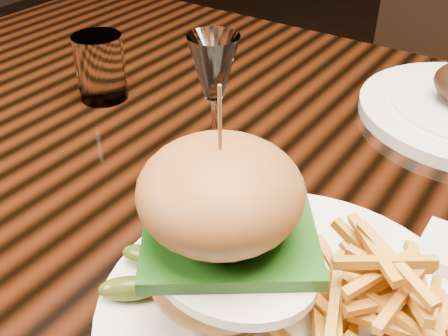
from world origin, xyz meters
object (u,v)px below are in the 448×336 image
Objects in this scene: wine_glass at (214,73)px; chair_far at (437,72)px; dining_table at (296,215)px; burger_plate at (288,273)px.

chair_far reaches higher than wine_glass.
dining_table is 1.68× the size of chair_far.
burger_plate reaches higher than dining_table.
chair_far reaches higher than dining_table.
wine_glass is (-0.10, -0.04, 0.20)m from dining_table.
dining_table is 4.68× the size of burger_plate.
wine_glass is (-0.20, 0.18, 0.06)m from burger_plate.
dining_table is 0.23m from wine_glass.
dining_table is at bearing 90.07° from burger_plate.
wine_glass is at bearing -156.86° from dining_table.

